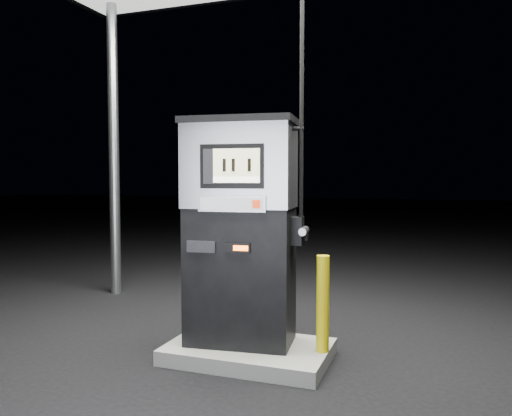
% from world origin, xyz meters
% --- Properties ---
extents(ground, '(80.00, 80.00, 0.00)m').
position_xyz_m(ground, '(0.00, 0.00, 0.00)').
color(ground, black).
rests_on(ground, ground).
extents(pump_island, '(1.60, 1.00, 0.15)m').
position_xyz_m(pump_island, '(0.00, 0.00, 0.07)').
color(pump_island, slate).
rests_on(pump_island, ground).
extents(fuel_dispenser, '(1.28, 0.79, 4.70)m').
position_xyz_m(fuel_dispenser, '(-0.10, 0.04, 1.31)').
color(fuel_dispenser, black).
rests_on(fuel_dispenser, pump_island).
extents(bollard_left, '(0.12, 0.12, 0.77)m').
position_xyz_m(bollard_left, '(-0.55, 0.09, 0.54)').
color(bollard_left, '#D8C40C').
rests_on(bollard_left, pump_island).
extents(bollard_right, '(0.16, 0.16, 0.93)m').
position_xyz_m(bollard_right, '(0.74, 0.05, 0.62)').
color(bollard_right, '#D8C40C').
rests_on(bollard_right, pump_island).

